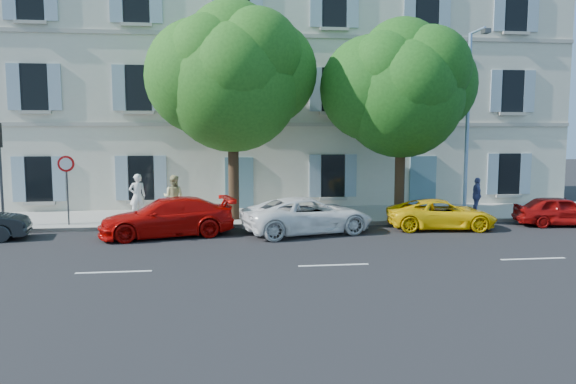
{
  "coord_description": "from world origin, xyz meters",
  "views": [
    {
      "loc": [
        -3.24,
        -19.13,
        3.85
      ],
      "look_at": [
        -0.53,
        2.0,
        1.4
      ],
      "focal_mm": 35.0,
      "sensor_mm": 36.0,
      "label": 1
    }
  ],
  "objects": [
    {
      "name": "car_white_coupe",
      "position": [
        0.06,
        0.83,
        0.67
      ],
      "size": [
        5.18,
        3.31,
        1.33
      ],
      "primitive_type": "imported",
      "rotation": [
        0.0,
        0.0,
        1.82
      ],
      "color": "white",
      "rests_on": "ground"
    },
    {
      "name": "kerb",
      "position": [
        0.0,
        2.28,
        0.08
      ],
      "size": [
        36.0,
        0.16,
        0.16
      ],
      "primitive_type": "cube",
      "color": "#9E998E",
      "rests_on": "ground"
    },
    {
      "name": "building",
      "position": [
        0.0,
        10.2,
        6.0
      ],
      "size": [
        28.0,
        7.0,
        12.0
      ],
      "primitive_type": "cube",
      "color": "beige",
      "rests_on": "ground"
    },
    {
      "name": "pedestrian_b",
      "position": [
        -4.98,
        4.0,
        1.03
      ],
      "size": [
        1.0,
        0.86,
        1.77
      ],
      "primitive_type": "imported",
      "rotation": [
        0.0,
        0.0,
        2.89
      ],
      "color": "#CBC082",
      "rests_on": "sidewalk"
    },
    {
      "name": "tree_right",
      "position": [
        4.22,
        2.99,
        5.14
      ],
      "size": [
        5.05,
        5.05,
        7.77
      ],
      "color": "#3A2819",
      "rests_on": "sidewalk"
    },
    {
      "name": "car_red_coupe",
      "position": [
        -5.0,
        0.93,
        0.69
      ],
      "size": [
        5.02,
        2.85,
        1.37
      ],
      "primitive_type": "imported",
      "rotation": [
        0.0,
        0.0,
        4.92
      ],
      "color": "#B20705",
      "rests_on": "ground"
    },
    {
      "name": "ground",
      "position": [
        0.0,
        0.0,
        0.0
      ],
      "size": [
        90.0,
        90.0,
        0.0
      ],
      "primitive_type": "plane",
      "color": "black"
    },
    {
      "name": "pedestrian_c",
      "position": [
        7.89,
        3.59,
        0.93
      ],
      "size": [
        0.5,
        0.96,
        1.57
      ],
      "primitive_type": "imported",
      "rotation": [
        0.0,
        0.0,
        1.44
      ],
      "color": "#555B9C",
      "rests_on": "sidewalk"
    },
    {
      "name": "pedestrian_a",
      "position": [
        -6.45,
        4.25,
        1.06
      ],
      "size": [
        0.77,
        0.61,
        1.83
      ],
      "primitive_type": "imported",
      "rotation": [
        0.0,
        0.0,
        3.44
      ],
      "color": "white",
      "rests_on": "sidewalk"
    },
    {
      "name": "sidewalk",
      "position": [
        0.0,
        4.45,
        0.07
      ],
      "size": [
        36.0,
        4.5,
        0.15
      ],
      "primitive_type": "cube",
      "color": "#A09E96",
      "rests_on": "ground"
    },
    {
      "name": "car_red_hatchback",
      "position": [
        10.19,
        1.16,
        0.59
      ],
      "size": [
        3.63,
        1.87,
        1.18
      ],
      "primitive_type": "imported",
      "rotation": [
        0.0,
        0.0,
        1.43
      ],
      "color": "#920909",
      "rests_on": "ground"
    },
    {
      "name": "tree_left",
      "position": [
        -2.55,
        3.52,
        5.58
      ],
      "size": [
        5.44,
        5.44,
        8.43
      ],
      "color": "#3A2819",
      "rests_on": "sidewalk"
    },
    {
      "name": "car_yellow_supercar",
      "position": [
        5.26,
        1.09,
        0.57
      ],
      "size": [
        4.25,
        2.3,
        1.13
      ],
      "primitive_type": "imported",
      "rotation": [
        0.0,
        0.0,
        1.46
      ],
      "color": "yellow",
      "rests_on": "ground"
    },
    {
      "name": "road_sign",
      "position": [
        -8.87,
        2.92,
        2.06
      ],
      "size": [
        0.61,
        0.12,
        2.65
      ],
      "color": "#383A3D",
      "rests_on": "sidewalk"
    },
    {
      "name": "street_lamp",
      "position": [
        6.96,
        2.63,
        4.4
      ],
      "size": [
        0.26,
        1.6,
        7.51
      ],
      "color": "#7293BF",
      "rests_on": "sidewalk"
    }
  ]
}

